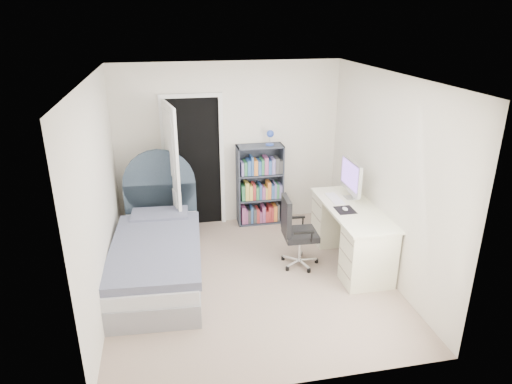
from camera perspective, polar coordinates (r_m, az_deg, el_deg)
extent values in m
cube|color=gray|center=(5.88, -0.58, -10.99)|extent=(3.40, 3.60, 0.05)
cube|color=white|center=(5.00, -0.70, 14.51)|extent=(3.40, 3.60, 0.05)
cube|color=silver|center=(7.02, -3.41, 5.88)|extent=(3.40, 0.05, 2.50)
cube|color=silver|center=(3.70, 4.68, -9.13)|extent=(3.40, 0.05, 2.50)
cube|color=silver|center=(5.29, -19.33, -0.62)|extent=(0.05, 3.60, 2.50)
cube|color=silver|center=(5.85, 16.20, 1.85)|extent=(0.05, 3.60, 2.50)
cube|color=black|center=(7.01, -7.79, 3.57)|extent=(0.80, 0.01, 2.00)
cube|color=white|center=(6.98, -11.30, 3.26)|extent=(0.06, 0.06, 2.00)
cube|color=white|center=(7.03, -4.27, 3.74)|extent=(0.06, 0.06, 2.00)
cube|color=white|center=(6.75, -8.22, 11.85)|extent=(0.92, 0.06, 0.06)
cube|color=white|center=(6.61, -10.38, 2.28)|extent=(0.18, 0.79, 2.00)
cube|color=gray|center=(5.93, -12.09, -9.34)|extent=(1.15, 2.21, 0.28)
cube|color=silver|center=(5.83, -12.26, -7.51)|extent=(1.13, 2.17, 0.17)
cube|color=slate|center=(5.67, -12.43, -6.89)|extent=(1.17, 1.89, 0.11)
cube|color=slate|center=(6.45, -11.93, -3.04)|extent=(0.79, 0.48, 0.13)
cube|color=#313F4C|center=(6.80, -11.71, -2.42)|extent=(1.02, 0.13, 0.86)
cylinder|color=#313F4C|center=(6.64, -11.99, 0.98)|extent=(1.02, 0.13, 1.02)
cylinder|color=#C8BB7B|center=(6.89, -12.99, -3.59)|extent=(0.04, 0.04, 0.56)
cylinder|color=#C8BB7B|center=(7.24, -12.94, -2.32)|extent=(0.04, 0.04, 0.56)
cylinder|color=#C8BB7B|center=(6.88, -9.78, -3.37)|extent=(0.04, 0.04, 0.56)
cylinder|color=#C8BB7B|center=(7.23, -9.89, -2.11)|extent=(0.04, 0.04, 0.56)
cube|color=#C8BB7B|center=(6.95, -11.56, -0.85)|extent=(0.45, 0.45, 0.03)
cube|color=#C8BB7B|center=(7.09, -11.35, -3.45)|extent=(0.40, 0.40, 0.02)
cube|color=#B24C33|center=(6.95, -12.04, -0.65)|extent=(0.18, 0.25, 0.03)
cube|color=#3F598C|center=(6.93, -12.06, -0.42)|extent=(0.17, 0.23, 0.03)
cube|color=#D8CC7F|center=(6.92, -12.07, -0.19)|extent=(0.16, 0.22, 0.03)
cylinder|color=silver|center=(7.27, -10.27, -4.31)|extent=(0.21, 0.21, 0.02)
cylinder|color=silver|center=(7.00, -10.66, 1.03)|extent=(0.02, 0.02, 1.44)
sphere|color=silver|center=(6.75, -10.51, 6.45)|extent=(0.08, 0.08, 0.08)
cube|color=#343B48|center=(7.06, -2.27, 0.72)|extent=(0.02, 0.30, 1.27)
cube|color=#343B48|center=(7.19, 3.17, 1.10)|extent=(0.02, 0.30, 1.27)
cube|color=#343B48|center=(6.92, 0.49, 5.76)|extent=(0.71, 0.30, 0.02)
cube|color=#343B48|center=(7.36, 0.46, -3.64)|extent=(0.71, 0.30, 0.02)
cube|color=#343B48|center=(7.25, 0.24, 1.32)|extent=(0.71, 0.01, 1.27)
cube|color=#343B48|center=(7.20, 0.47, -0.78)|extent=(0.67, 0.28, 0.02)
cube|color=#343B48|center=(7.06, 0.48, 2.27)|extent=(0.67, 0.28, 0.02)
cylinder|color=#2846B0|center=(6.95, 1.73, 5.98)|extent=(0.12, 0.12, 0.02)
cylinder|color=silver|center=(6.93, 1.73, 6.63)|extent=(0.02, 0.02, 0.16)
sphere|color=#2846B0|center=(6.88, 1.80, 7.30)|extent=(0.11, 0.11, 0.11)
cube|color=#994C7F|center=(7.23, -1.65, -2.75)|extent=(0.06, 0.21, 0.28)
cube|color=#994C7F|center=(7.25, -1.26, -2.92)|extent=(0.03, 0.21, 0.22)
cube|color=#3F3F3F|center=(7.26, -0.94, -2.90)|extent=(0.04, 0.21, 0.22)
cube|color=#335999|center=(7.25, -0.62, -2.69)|extent=(0.03, 0.21, 0.27)
cube|color=#3F3F3F|center=(7.27, -0.26, -2.80)|extent=(0.05, 0.21, 0.23)
cube|color=#B23333|center=(7.28, 0.14, -2.79)|extent=(0.04, 0.21, 0.22)
cube|color=#994C7F|center=(7.30, 0.49, -2.97)|extent=(0.04, 0.21, 0.17)
cube|color=#994C7F|center=(7.29, 0.86, -2.60)|extent=(0.05, 0.21, 0.26)
cube|color=#B23333|center=(7.31, 1.26, -2.85)|extent=(0.04, 0.21, 0.18)
cube|color=#B23333|center=(7.31, 1.61, -2.57)|extent=(0.04, 0.21, 0.25)
cube|color=#B23333|center=(7.32, 1.92, -2.59)|extent=(0.04, 0.21, 0.24)
cube|color=orange|center=(7.33, 2.29, -2.50)|extent=(0.05, 0.21, 0.25)
cube|color=#3F3F3F|center=(7.33, 2.66, -2.38)|extent=(0.03, 0.21, 0.28)
cube|color=#337F4C|center=(7.08, -1.69, 0.02)|extent=(0.05, 0.21, 0.23)
cube|color=#D8BF4C|center=(7.09, -1.21, 0.22)|extent=(0.06, 0.21, 0.28)
cube|color=#D8BF4C|center=(7.10, -0.74, 0.07)|extent=(0.05, 0.21, 0.23)
cube|color=#B23333|center=(7.11, -0.33, 0.17)|extent=(0.04, 0.21, 0.25)
cube|color=#337F4C|center=(7.13, 0.08, 0.02)|extent=(0.05, 0.21, 0.20)
cube|color=#335999|center=(7.13, 0.45, 0.19)|extent=(0.03, 0.21, 0.24)
cube|color=#994C7F|center=(7.15, 0.83, 0.04)|extent=(0.05, 0.21, 0.19)
cube|color=#D8BF4C|center=(7.16, 1.18, 0.04)|extent=(0.03, 0.21, 0.18)
cube|color=orange|center=(7.15, 1.54, 0.36)|extent=(0.05, 0.21, 0.26)
cube|color=#335999|center=(7.17, 1.97, 0.22)|extent=(0.05, 0.21, 0.22)
cube|color=#7F72B2|center=(7.18, 2.30, 0.34)|extent=(0.03, 0.21, 0.24)
cube|color=#337F4C|center=(7.19, 2.59, 0.30)|extent=(0.04, 0.21, 0.23)
cube|color=#7F72B2|center=(7.20, 2.96, 0.27)|extent=(0.05, 0.21, 0.21)
cube|color=#7F72B2|center=(6.95, -1.79, 3.01)|extent=(0.04, 0.21, 0.20)
cube|color=#337F4C|center=(6.96, -1.41, 3.07)|extent=(0.04, 0.21, 0.21)
cube|color=#335999|center=(6.96, -0.97, 3.18)|extent=(0.05, 0.21, 0.23)
cube|color=#335999|center=(6.96, -0.57, 3.40)|extent=(0.03, 0.21, 0.28)
cube|color=orange|center=(6.98, -0.15, 3.21)|extent=(0.06, 0.21, 0.23)
cube|color=#335999|center=(6.99, 0.33, 3.19)|extent=(0.05, 0.21, 0.22)
cube|color=#337F4C|center=(7.00, 0.72, 3.29)|extent=(0.04, 0.21, 0.23)
cube|color=#994C7F|center=(7.01, 1.17, 3.43)|extent=(0.06, 0.21, 0.26)
cube|color=#335999|center=(7.03, 1.62, 3.26)|extent=(0.04, 0.21, 0.21)
cube|color=#7F72B2|center=(7.04, 2.06, 3.37)|extent=(0.05, 0.21, 0.23)
cube|color=#3F3F3F|center=(7.05, 2.54, 3.42)|extent=(0.06, 0.21, 0.24)
cube|color=#3F3F3F|center=(7.07, 3.01, 3.31)|extent=(0.05, 0.21, 0.20)
cube|color=#F2F0CA|center=(6.05, 11.99, -2.07)|extent=(0.64, 1.60, 0.03)
cube|color=#F2F0CA|center=(5.76, 13.85, -7.81)|extent=(0.59, 0.43, 0.75)
cube|color=#F2F0CA|center=(6.68, 9.89, -3.25)|extent=(0.59, 0.43, 0.75)
cube|color=silver|center=(6.35, 11.79, -0.70)|extent=(0.17, 0.17, 0.01)
cube|color=silver|center=(6.32, 12.14, 0.34)|extent=(0.03, 0.06, 0.23)
cube|color=silver|center=(6.24, 11.83, 1.95)|extent=(0.05, 0.60, 0.43)
cube|color=#7F51C6|center=(6.22, 11.62, 2.12)|extent=(0.00, 0.53, 0.34)
cube|color=white|center=(6.27, 9.82, -0.84)|extent=(0.14, 0.43, 0.02)
cube|color=black|center=(5.95, 11.06, -2.23)|extent=(0.23, 0.28, 0.00)
ellipsoid|color=white|center=(5.95, 11.08, -2.09)|extent=(0.06, 0.11, 0.03)
cube|color=silver|center=(6.21, 6.51, -8.42)|extent=(0.25, 0.05, 0.02)
cylinder|color=black|center=(6.25, 7.57, -8.53)|extent=(0.05, 0.05, 0.05)
cube|color=silver|center=(6.28, 5.52, -7.98)|extent=(0.12, 0.24, 0.02)
cylinder|color=black|center=(6.40, 5.59, -7.67)|extent=(0.05, 0.05, 0.05)
cube|color=silver|center=(6.22, 4.41, -8.28)|extent=(0.21, 0.18, 0.02)
cylinder|color=black|center=(6.27, 3.39, -8.25)|extent=(0.05, 0.05, 0.05)
cube|color=silver|center=(6.10, 4.70, -8.92)|extent=(0.23, 0.16, 0.02)
cylinder|color=black|center=(6.03, 3.94, -9.54)|extent=(0.05, 0.05, 0.05)
cube|color=silver|center=(6.09, 6.03, -9.01)|extent=(0.10, 0.25, 0.02)
cylinder|color=black|center=(6.02, 6.63, -9.73)|extent=(0.05, 0.05, 0.05)
cylinder|color=silver|center=(6.09, 5.49, -7.01)|extent=(0.05, 0.05, 0.37)
cube|color=black|center=(6.00, 5.56, -5.30)|extent=(0.44, 0.44, 0.08)
cube|color=black|center=(5.83, 3.81, -2.97)|extent=(0.08, 0.39, 0.48)
cube|color=black|center=(5.73, 5.99, -5.07)|extent=(0.27, 0.05, 0.03)
cube|color=black|center=(6.13, 4.94, -3.19)|extent=(0.27, 0.05, 0.03)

